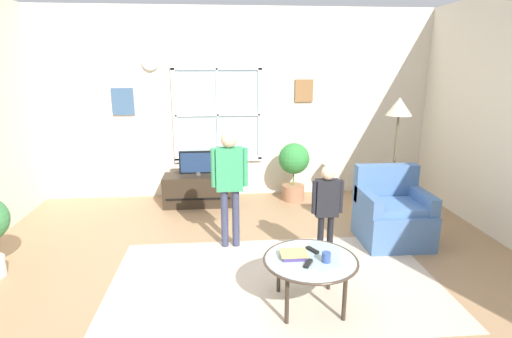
% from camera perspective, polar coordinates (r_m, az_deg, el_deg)
% --- Properties ---
extents(ground_plane, '(6.60, 6.30, 0.02)m').
position_cam_1_polar(ground_plane, '(3.95, -0.55, -16.63)').
color(ground_plane, '#9E7A56').
extents(back_wall, '(6.00, 0.17, 2.87)m').
position_cam_1_polar(back_wall, '(6.31, -2.76, 9.10)').
color(back_wall, beige).
rests_on(back_wall, ground_plane).
extents(area_rug, '(3.15, 1.87, 0.01)m').
position_cam_1_polar(area_rug, '(4.05, 2.64, -15.58)').
color(area_rug, '#C6B29E').
rests_on(area_rug, ground_plane).
extents(tv_stand, '(1.02, 0.44, 0.46)m').
position_cam_1_polar(tv_stand, '(6.04, -8.13, -2.96)').
color(tv_stand, '#2D2319').
rests_on(tv_stand, ground_plane).
extents(television, '(0.54, 0.08, 0.36)m').
position_cam_1_polar(television, '(5.93, -8.28, 0.92)').
color(television, '#4C4C4C').
rests_on(television, tv_stand).
extents(armchair, '(0.76, 0.74, 0.87)m').
position_cam_1_polar(armchair, '(5.02, 18.77, -6.16)').
color(armchair, '#476B9E').
rests_on(armchair, ground_plane).
extents(coffee_table, '(0.81, 0.81, 0.45)m').
position_cam_1_polar(coffee_table, '(3.53, 7.74, -12.93)').
color(coffee_table, '#99B2B7').
rests_on(coffee_table, ground_plane).
extents(book_stack, '(0.23, 0.18, 0.05)m').
position_cam_1_polar(book_stack, '(3.53, 5.35, -11.98)').
color(book_stack, '#4A3877').
rests_on(book_stack, coffee_table).
extents(cup, '(0.08, 0.08, 0.09)m').
position_cam_1_polar(cup, '(3.48, 9.94, -12.24)').
color(cup, '#334C8C').
rests_on(cup, coffee_table).
extents(remote_near_books, '(0.10, 0.14, 0.02)m').
position_cam_1_polar(remote_near_books, '(3.42, 7.42, -13.17)').
color(remote_near_books, black).
rests_on(remote_near_books, coffee_table).
extents(remote_near_cup, '(0.10, 0.14, 0.02)m').
position_cam_1_polar(remote_near_cup, '(3.65, 8.00, -11.33)').
color(remote_near_cup, black).
rests_on(remote_near_cup, coffee_table).
extents(person_black_shirt, '(0.32, 0.15, 1.07)m').
position_cam_1_polar(person_black_shirt, '(4.16, 10.02, -4.88)').
color(person_black_shirt, black).
rests_on(person_black_shirt, ground_plane).
extents(person_green_shirt, '(0.41, 0.18, 1.35)m').
position_cam_1_polar(person_green_shirt, '(4.45, -3.79, -0.99)').
color(person_green_shirt, '#333851').
rests_on(person_green_shirt, ground_plane).
extents(potted_plant_by_window, '(0.47, 0.47, 0.89)m').
position_cam_1_polar(potted_plant_by_window, '(6.13, 5.40, 0.46)').
color(potted_plant_by_window, '#9E6B4C').
rests_on(potted_plant_by_window, ground_plane).
extents(floor_lamp, '(0.32, 0.32, 1.64)m').
position_cam_1_polar(floor_lamp, '(5.37, 19.54, 6.67)').
color(floor_lamp, black).
rests_on(floor_lamp, ground_plane).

